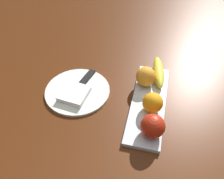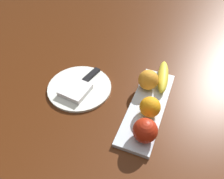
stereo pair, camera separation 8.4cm
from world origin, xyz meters
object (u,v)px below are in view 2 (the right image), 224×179
at_px(fruit_tray, 147,107).
at_px(orange_near_apple, 150,107).
at_px(orange_near_banana, 148,80).
at_px(knife, 89,77).
at_px(folded_napkin, 75,90).
at_px(banana, 163,76).
at_px(apple, 145,130).
at_px(dinner_plate, 80,88).

xyz_separation_m(fruit_tray, orange_near_apple, (0.03, 0.01, 0.04)).
xyz_separation_m(orange_near_banana, knife, (0.03, -0.23, -0.04)).
bearing_deg(folded_napkin, banana, 121.70).
bearing_deg(apple, dinner_plate, -114.07).
bearing_deg(orange_near_apple, fruit_tray, -157.48).
xyz_separation_m(apple, folded_napkin, (-0.10, -0.30, -0.03)).
distance_m(folded_napkin, knife, 0.09).
bearing_deg(orange_near_banana, knife, -81.96).
height_order(apple, banana, apple).
xyz_separation_m(banana, folded_napkin, (0.18, -0.29, -0.02)).
bearing_deg(banana, fruit_tray, -17.09).
xyz_separation_m(banana, orange_near_banana, (0.06, -0.05, 0.02)).
height_order(orange_near_apple, knife, orange_near_apple).
relative_size(apple, orange_near_apple, 1.10).
relative_size(fruit_tray, apple, 4.93).
bearing_deg(folded_napkin, orange_near_apple, 89.31).
bearing_deg(dinner_plate, orange_near_banana, 110.00).
height_order(fruit_tray, knife, knife).
height_order(fruit_tray, apple, apple).
bearing_deg(apple, banana, -178.67).
height_order(orange_near_apple, orange_near_banana, orange_near_banana).
bearing_deg(banana, orange_near_apple, -11.34).
relative_size(orange_near_apple, dinner_plate, 0.29).
bearing_deg(knife, apple, 69.48).
bearing_deg(fruit_tray, banana, 172.89).
relative_size(apple, dinner_plate, 0.32).
relative_size(banana, orange_near_banana, 2.41).
bearing_deg(dinner_plate, knife, 166.47).
xyz_separation_m(apple, knife, (-0.19, -0.29, -0.04)).
bearing_deg(dinner_plate, folded_napkin, 0.00).
distance_m(dinner_plate, knife, 0.06).
distance_m(fruit_tray, folded_napkin, 0.28).
distance_m(fruit_tray, knife, 0.27).
bearing_deg(knife, orange_near_apple, 84.78).
bearing_deg(fruit_tray, orange_near_banana, -163.60).
bearing_deg(orange_near_banana, folded_napkin, -63.92).
bearing_deg(banana, dinner_plate, -72.89).
bearing_deg(dinner_plate, orange_near_apple, 83.18).
height_order(fruit_tray, folded_napkin, folded_napkin).
xyz_separation_m(fruit_tray, orange_near_banana, (-0.09, -0.03, 0.05)).
height_order(apple, orange_near_apple, apple).
distance_m(orange_near_apple, folded_napkin, 0.29).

